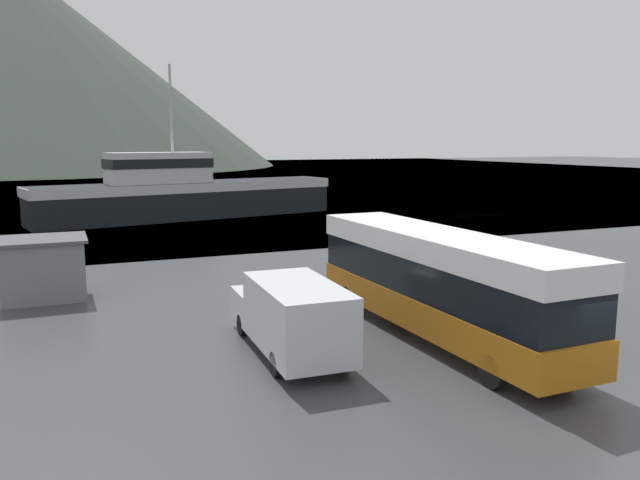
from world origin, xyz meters
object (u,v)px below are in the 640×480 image
object	(u,v)px
delivery_van	(291,314)
dock_kiosk	(44,268)
storage_bin	(550,301)
fishing_boat	(184,192)
tour_bus	(438,279)

from	to	relation	value
delivery_van	dock_kiosk	bearing A→B (deg)	126.32
storage_bin	dock_kiosk	size ratio (longest dim) A/B	0.37
fishing_boat	dock_kiosk	bearing A→B (deg)	-34.55
fishing_boat	dock_kiosk	world-z (taller)	fishing_boat
tour_bus	fishing_boat	world-z (taller)	fishing_boat
tour_bus	storage_bin	size ratio (longest dim) A/B	9.52
tour_bus	delivery_van	bearing A→B (deg)	175.46
tour_bus	delivery_van	world-z (taller)	tour_bus
fishing_boat	storage_bin	world-z (taller)	fishing_boat
tour_bus	storage_bin	distance (m)	5.20
storage_bin	tour_bus	bearing A→B (deg)	-176.41
storage_bin	dock_kiosk	xyz separation A→B (m)	(-16.87, 10.23, 0.61)
storage_bin	delivery_van	bearing A→B (deg)	-180.00
fishing_boat	storage_bin	xyz separation A→B (m)	(6.46, -35.12, -1.51)
delivery_van	storage_bin	xyz separation A→B (m)	(9.95, 0.00, -0.57)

